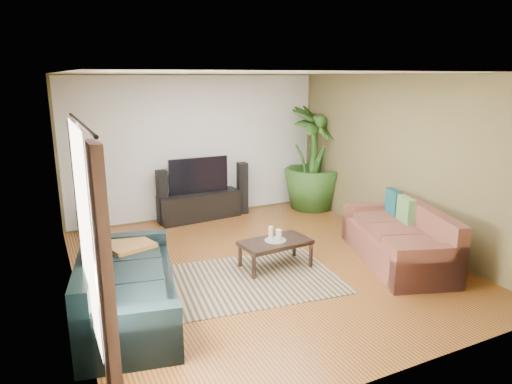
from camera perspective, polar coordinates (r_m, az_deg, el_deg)
floor at (r=6.70m, az=0.76°, el=-9.12°), size 5.50×5.50×0.00m
ceiling at (r=6.14m, az=0.84°, el=14.65°), size 5.50×5.50×0.00m
wall_back at (r=8.79m, az=-7.34°, el=5.60°), size 5.00×0.00×5.00m
wall_front at (r=4.11m, az=18.41°, el=-5.11°), size 5.00×0.00×5.00m
wall_left at (r=5.65m, az=-22.49°, el=-0.25°), size 0.00×5.50×5.50m
wall_right at (r=7.72m, az=17.65°, el=3.84°), size 0.00×5.50×5.50m
backwall_panel at (r=8.78m, az=-7.32°, el=5.60°), size 4.90×0.00×4.90m
window_pane at (r=4.10m, az=-20.66°, el=-4.63°), size 0.00×1.80×1.80m
curtain_near at (r=3.50m, az=-18.18°, el=-12.11°), size 0.08×0.35×2.20m
curtain_far at (r=4.89m, az=-20.73°, el=-4.70°), size 0.08×0.35×2.20m
curtain_rod at (r=3.92m, az=-21.09°, el=8.03°), size 0.03×1.90×0.03m
sofa_left at (r=5.47m, az=-15.60°, el=-10.40°), size 1.41×2.45×0.85m
sofa_right at (r=6.99m, az=17.19°, el=-5.03°), size 1.58×2.30×0.85m
area_rug at (r=6.24m, az=-0.71°, el=-10.88°), size 2.50×1.91×0.01m
coffee_table at (r=6.56m, az=2.43°, el=-7.74°), size 1.02×0.61×0.40m
candle_tray at (r=6.49m, az=2.45°, el=-6.04°), size 0.30×0.30×0.01m
candle_tall at (r=6.45m, az=1.86°, el=-5.17°), size 0.06×0.06×0.20m
candle_mid at (r=6.45m, az=2.94°, el=-5.41°), size 0.06×0.06×0.15m
candle_short at (r=6.55m, az=2.75°, el=-5.21°), size 0.06×0.06×0.12m
tv_stand at (r=8.76m, az=-7.07°, el=-1.72°), size 1.59×0.59×0.52m
television at (r=8.62m, az=-7.19°, el=2.09°), size 1.14×0.06×0.67m
speaker_left at (r=8.51m, az=-11.60°, el=-0.69°), size 0.19×0.21×1.01m
speaker_right at (r=9.02m, az=-1.71°, el=0.49°), size 0.21×0.22×1.02m
potted_plant at (r=9.31m, az=7.11°, el=4.15°), size 1.57×1.57×2.07m
plant_pot at (r=9.51m, az=6.95°, el=-1.12°), size 0.38×0.38×0.30m
pedestal at (r=8.41m, az=-19.26°, el=-3.87°), size 0.35×0.35×0.31m
vase at (r=8.33m, az=-19.43°, el=-1.93°), size 0.28×0.28×0.40m
side_table at (r=6.25m, az=-15.50°, el=-8.59°), size 0.68×0.68×0.57m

